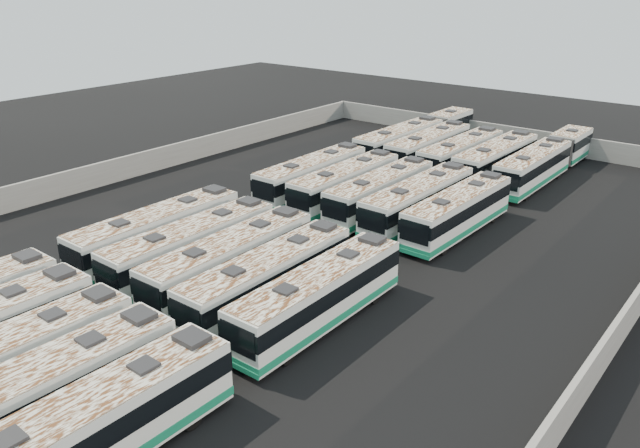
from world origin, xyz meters
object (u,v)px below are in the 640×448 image
Objects in this scene: bus_midfront_right at (268,278)px; bus_midback_center at (380,192)px; bus_midfront_far_right at (319,296)px; bus_back_far_left at (417,136)px; bus_front_far_right at (88,432)px; bus_midback_right at (418,201)px; bus_midfront_left at (192,247)px; bus_midfront_center at (230,261)px; bus_midback_far_right at (458,211)px; bus_front_right at (35,400)px; bus_back_center at (461,155)px; bus_midfront_far_left at (158,232)px; bus_back_right at (496,160)px; bus_back_left at (428,148)px; bus_midback_left at (345,184)px; bus_midback_far_left at (312,176)px; bus_back_far_right at (546,160)px; bus_front_center at (1,368)px.

bus_midfront_right is 17.22m from bus_midback_center.
bus_back_far_left is at bearing 111.51° from bus_midfront_far_right.
bus_front_far_right is 30.97m from bus_midback_right.
bus_midfront_center is at bearing 1.57° from bus_midfront_left.
bus_midfront_far_right is at bearing -88.70° from bus_midback_far_right.
bus_front_right is at bearing -63.81° from bus_midfront_left.
bus_back_center is at bearing 95.52° from bus_midfront_right.
bus_back_center is at bearing 104.76° from bus_midback_right.
bus_midfront_far_left is 1.03× the size of bus_midfront_far_right.
bus_midfront_far_left is 1.04× the size of bus_midback_center.
bus_midfront_right is at bearing -1.68° from bus_midfront_far_left.
bus_midfront_left reaches higher than bus_midback_far_right.
bus_midback_far_right is 14.86m from bus_back_right.
bus_midfront_left is 0.98× the size of bus_back_left.
bus_midback_left is (-10.48, 16.66, -0.01)m from bus_midfront_far_right.
bus_midfront_left is 16.98m from bus_midback_far_left.
bus_midfront_far_right is at bearing -71.43° from bus_back_left.
bus_midback_far_right is (10.42, -0.02, -0.01)m from bus_midback_left.
bus_front_far_right is 50.50m from bus_back_far_left.
bus_front_far_right is 46.28m from bus_back_left.
bus_back_far_right is (14.12, 17.83, -0.03)m from bus_midback_far_left.
bus_back_far_right is at bearing 73.32° from bus_midfront_left.
bus_back_center is at bearing 88.67° from bus_midfront_center.
bus_midfront_left is 1.03× the size of bus_midback_center.
bus_midfront_center is at bearing 116.54° from bus_front_far_right.
bus_front_center is 15.94m from bus_midfront_far_left.
bus_back_right reaches higher than bus_midback_right.
bus_back_far_left is (-10.39, 48.80, 0.03)m from bus_front_right.
bus_back_left reaches higher than bus_midback_far_left.
bus_front_right is at bearing -54.18° from bus_midfront_far_left.
bus_front_far_right is (6.89, 0.03, 0.04)m from bus_front_center.
bus_midback_right is 0.99× the size of bus_back_right.
bus_midback_center is at bearing -179.25° from bus_midback_far_right.
bus_midback_far_right is at bearing 0.80° from bus_midback_right.
bus_midfront_left is at bearing -78.65° from bus_midback_far_left.
bus_front_center is 31.59m from bus_midback_far_right.
bus_back_far_left is 4.84m from bus_back_left.
bus_midfront_far_left reaches higher than bus_front_center.
bus_back_right is at bearing 94.84° from bus_front_far_right.
bus_back_center is at bearing -174.21° from bus_back_right.
bus_back_far_right reaches higher than bus_midback_left.
bus_midfront_left is at bearing 179.92° from bus_midfront_center.
bus_midfront_center is 1.03× the size of bus_midback_left.
bus_midfront_center is 0.99× the size of bus_back_right.
bus_midback_right is 1.01× the size of bus_back_center.
bus_back_right is (3.46, 0.28, 0.03)m from bus_back_center.
bus_front_right is at bearing -83.84° from bus_midback_center.
bus_front_center is 45.24m from bus_back_left.
bus_midfront_far_left is 0.67× the size of bus_back_far_right.
bus_back_far_right is (0.12, 17.79, 0.01)m from bus_midback_far_right.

